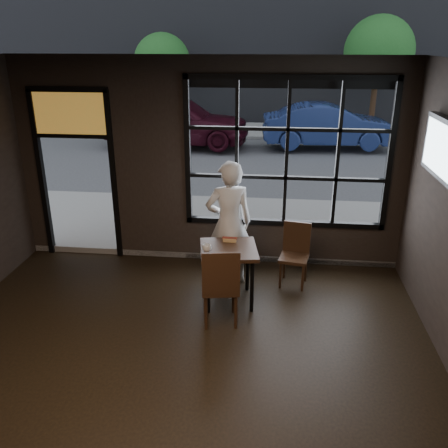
# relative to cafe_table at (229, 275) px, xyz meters

# --- Properties ---
(floor) EXTENTS (6.00, 7.00, 0.02)m
(floor) POSITION_rel_cafe_table_xyz_m (-0.46, -2.21, -0.41)
(floor) COLOR black
(floor) RESTS_ON ground
(ceiling) EXTENTS (6.00, 7.00, 0.02)m
(ceiling) POSITION_rel_cafe_table_xyz_m (-0.46, -2.21, 2.81)
(ceiling) COLOR black
(ceiling) RESTS_ON ground
(window_frame) EXTENTS (3.06, 0.12, 2.28)m
(window_frame) POSITION_rel_cafe_table_xyz_m (0.74, 1.29, 1.40)
(window_frame) COLOR black
(window_frame) RESTS_ON ground
(stained_transom) EXTENTS (1.20, 0.06, 0.70)m
(stained_transom) POSITION_rel_cafe_table_xyz_m (-2.56, 1.29, 1.95)
(stained_transom) COLOR orange
(stained_transom) RESTS_ON ground
(street_asphalt) EXTENTS (60.00, 41.00, 0.04)m
(street_asphalt) POSITION_rel_cafe_table_xyz_m (-0.46, 21.79, -0.42)
(street_asphalt) COLOR #545456
(street_asphalt) RESTS_ON ground
(cafe_table) EXTENTS (0.86, 0.86, 0.81)m
(cafe_table) POSITION_rel_cafe_table_xyz_m (0.00, 0.00, 0.00)
(cafe_table) COLOR black
(cafe_table) RESTS_ON floor
(chair_near) EXTENTS (0.53, 0.53, 1.06)m
(chair_near) POSITION_rel_cafe_table_xyz_m (-0.06, -0.51, 0.13)
(chair_near) COLOR black
(chair_near) RESTS_ON floor
(chair_window) EXTENTS (0.47, 0.47, 0.93)m
(chair_window) POSITION_rel_cafe_table_xyz_m (0.90, 0.57, 0.06)
(chair_window) COLOR black
(chair_window) RESTS_ON floor
(man) EXTENTS (0.77, 0.61, 1.85)m
(man) POSITION_rel_cafe_table_xyz_m (-0.05, 0.57, 0.52)
(man) COLOR silver
(man) RESTS_ON floor
(hotdog) EXTENTS (0.20, 0.09, 0.06)m
(hotdog) POSITION_rel_cafe_table_xyz_m (-0.01, 0.21, 0.43)
(hotdog) COLOR tan
(hotdog) RESTS_ON cafe_table
(cup) EXTENTS (0.16, 0.16, 0.10)m
(cup) POSITION_rel_cafe_table_xyz_m (-0.28, -0.14, 0.45)
(cup) COLOR silver
(cup) RESTS_ON cafe_table
(tv) EXTENTS (0.13, 1.15, 0.67)m
(tv) POSITION_rel_cafe_table_xyz_m (2.47, -0.15, 1.84)
(tv) COLOR black
(tv) RESTS_ON wall_right
(navy_car) EXTENTS (4.27, 1.75, 1.38)m
(navy_car) POSITION_rel_cafe_table_xyz_m (2.23, 9.83, 0.38)
(navy_car) COLOR navy
(navy_car) RESTS_ON street_asphalt
(maroon_car) EXTENTS (4.81, 2.12, 1.61)m
(maroon_car) POSITION_rel_cafe_table_xyz_m (-2.69, 9.59, 0.50)
(maroon_car) COLOR #320A15
(maroon_car) RESTS_ON street_asphalt
(tree_left) EXTENTS (2.12, 2.12, 3.61)m
(tree_left) POSITION_rel_cafe_table_xyz_m (-3.81, 12.74, 2.14)
(tree_left) COLOR #332114
(tree_left) RESTS_ON street_asphalt
(tree_right) EXTENTS (2.45, 2.45, 4.19)m
(tree_right) POSITION_rel_cafe_table_xyz_m (4.07, 12.61, 2.55)
(tree_right) COLOR #332114
(tree_right) RESTS_ON street_asphalt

